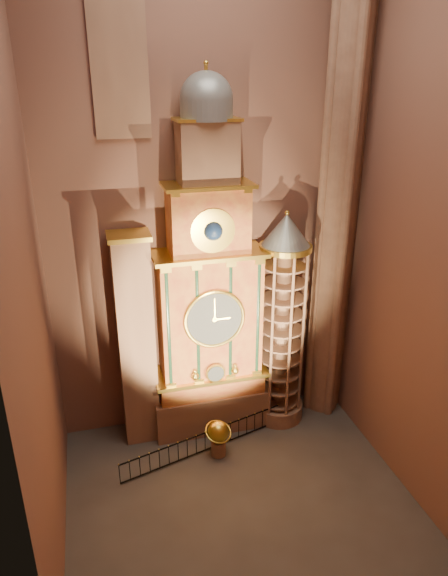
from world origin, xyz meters
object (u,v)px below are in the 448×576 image
object	(u,v)px
astronomical_clock	(209,302)
iron_railing	(205,442)
celestial_globe	(218,435)
stair_turret	(282,324)
portrait_tower	(136,341)

from	to	relation	value
astronomical_clock	iron_railing	bearing A→B (deg)	-110.28
celestial_globe	stair_turret	bearing A→B (deg)	29.62
astronomical_clock	stair_turret	size ratio (longest dim) A/B	1.55
astronomical_clock	stair_turret	xyz separation A→B (m)	(3.50, -0.26, -1.41)
astronomical_clock	celestial_globe	distance (m)	6.09
stair_turret	iron_railing	size ratio (longest dim) A/B	1.35
astronomical_clock	portrait_tower	distance (m)	3.73
portrait_tower	iron_railing	world-z (taller)	portrait_tower
portrait_tower	iron_railing	size ratio (longest dim) A/B	1.27
stair_turret	celestial_globe	xyz separation A→B (m)	(-3.70, -2.11, -4.20)
astronomical_clock	celestial_globe	bearing A→B (deg)	-94.91
portrait_tower	celestial_globe	world-z (taller)	portrait_tower
astronomical_clock	stair_turret	bearing A→B (deg)	-4.30
stair_turret	iron_railing	xyz separation A→B (m)	(-4.25, -1.77, -4.70)
stair_turret	astronomical_clock	bearing A→B (deg)	175.70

